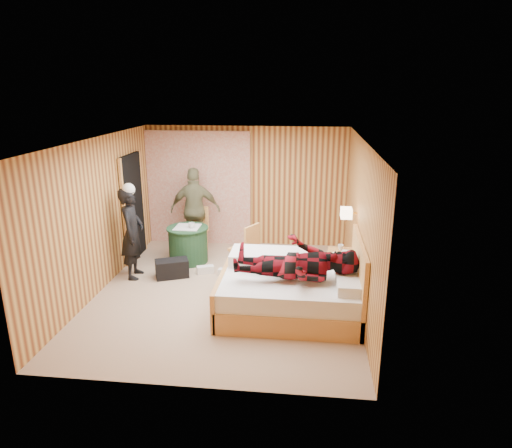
# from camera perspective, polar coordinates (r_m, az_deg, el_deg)

# --- Properties ---
(floor) EXTENTS (4.20, 5.00, 0.01)m
(floor) POSITION_cam_1_polar(r_m,az_deg,el_deg) (7.67, -3.70, -8.48)
(floor) COLOR tan
(floor) RESTS_ON ground
(ceiling) EXTENTS (4.20, 5.00, 0.01)m
(ceiling) POSITION_cam_1_polar(r_m,az_deg,el_deg) (6.97, -4.09, 10.42)
(ceiling) COLOR silver
(ceiling) RESTS_ON wall_back
(wall_back) EXTENTS (4.20, 0.02, 2.50)m
(wall_back) POSITION_cam_1_polar(r_m,az_deg,el_deg) (9.61, -1.25, 4.72)
(wall_back) COLOR tan
(wall_back) RESTS_ON floor
(wall_left) EXTENTS (0.02, 5.00, 2.50)m
(wall_left) POSITION_cam_1_polar(r_m,az_deg,el_deg) (7.86, -19.13, 0.97)
(wall_left) COLOR tan
(wall_left) RESTS_ON floor
(wall_right) EXTENTS (0.02, 5.00, 2.50)m
(wall_right) POSITION_cam_1_polar(r_m,az_deg,el_deg) (7.16, 12.90, -0.03)
(wall_right) COLOR tan
(wall_right) RESTS_ON floor
(curtain) EXTENTS (2.20, 0.08, 2.40)m
(curtain) POSITION_cam_1_polar(r_m,az_deg,el_deg) (9.74, -7.16, 4.45)
(curtain) COLOR beige
(curtain) RESTS_ON floor
(doorway) EXTENTS (0.06, 0.90, 2.05)m
(doorway) POSITION_cam_1_polar(r_m,az_deg,el_deg) (9.14, -15.10, 2.03)
(doorway) COLOR black
(doorway) RESTS_ON floor
(wall_lamp) EXTENTS (0.26, 0.24, 0.16)m
(wall_lamp) POSITION_cam_1_polar(r_m,az_deg,el_deg) (7.56, 11.24, 1.37)
(wall_lamp) COLOR gold
(wall_lamp) RESTS_ON wall_right
(bed) EXTENTS (2.13, 1.68, 1.16)m
(bed) POSITION_cam_1_polar(r_m,az_deg,el_deg) (6.97, 4.72, -8.19)
(bed) COLOR #EBB160
(bed) RESTS_ON floor
(nightstand) EXTENTS (0.44, 0.59, 0.57)m
(nightstand) POSITION_cam_1_polar(r_m,az_deg,el_deg) (7.98, 10.46, -5.36)
(nightstand) COLOR #EBB160
(nightstand) RESTS_ON floor
(round_table) EXTENTS (0.79, 0.79, 0.70)m
(round_table) POSITION_cam_1_polar(r_m,az_deg,el_deg) (8.89, -8.48, -2.50)
(round_table) COLOR #224929
(round_table) RESTS_ON floor
(chair_far) EXTENTS (0.53, 0.53, 0.93)m
(chair_far) POSITION_cam_1_polar(r_m,az_deg,el_deg) (9.40, -7.40, -0.18)
(chair_far) COLOR #EBB160
(chair_far) RESTS_ON floor
(chair_near) EXTENTS (0.57, 0.57, 0.93)m
(chair_near) POSITION_cam_1_polar(r_m,az_deg,el_deg) (8.19, -1.10, -2.65)
(chair_near) COLOR #EBB160
(chair_near) RESTS_ON floor
(duffel_bag) EXTENTS (0.64, 0.50, 0.32)m
(duffel_bag) POSITION_cam_1_polar(r_m,az_deg,el_deg) (8.29, -10.46, -5.49)
(duffel_bag) COLOR black
(duffel_bag) RESTS_ON floor
(sneaker_left) EXTENTS (0.30, 0.17, 0.13)m
(sneaker_left) POSITION_cam_1_polar(r_m,az_deg,el_deg) (8.25, -3.76, -6.08)
(sneaker_left) COLOR silver
(sneaker_left) RESTS_ON floor
(sneaker_right) EXTENTS (0.33, 0.23, 0.14)m
(sneaker_right) POSITION_cam_1_polar(r_m,az_deg,el_deg) (8.40, -6.34, -5.68)
(sneaker_right) COLOR silver
(sneaker_right) RESTS_ON floor
(woman_standing) EXTENTS (0.44, 0.63, 1.62)m
(woman_standing) POSITION_cam_1_polar(r_m,az_deg,el_deg) (8.25, -15.22, -1.13)
(woman_standing) COLOR black
(woman_standing) RESTS_ON floor
(man_at_table) EXTENTS (1.04, 0.51, 1.72)m
(man_at_table) POSITION_cam_1_polar(r_m,az_deg,el_deg) (9.35, -7.59, 1.78)
(man_at_table) COLOR #6A6947
(man_at_table) RESTS_ON floor
(man_on_bed) EXTENTS (0.86, 0.67, 1.77)m
(man_on_bed) POSITION_cam_1_polar(r_m,az_deg,el_deg) (6.49, 5.07, -3.67)
(man_on_bed) COLOR maroon
(man_on_bed) RESTS_ON bed
(book_lower) EXTENTS (0.21, 0.26, 0.02)m
(book_lower) POSITION_cam_1_polar(r_m,az_deg,el_deg) (7.83, 10.59, -3.56)
(book_lower) COLOR silver
(book_lower) RESTS_ON nightstand
(book_upper) EXTENTS (0.22, 0.26, 0.02)m
(book_upper) POSITION_cam_1_polar(r_m,az_deg,el_deg) (7.82, 10.60, -3.43)
(book_upper) COLOR silver
(book_upper) RESTS_ON nightstand
(cup_nightstand) EXTENTS (0.12, 0.12, 0.09)m
(cup_nightstand) POSITION_cam_1_polar(r_m,az_deg,el_deg) (7.99, 10.52, -2.87)
(cup_nightstand) COLOR silver
(cup_nightstand) RESTS_ON nightstand
(cup_table) EXTENTS (0.15, 0.15, 0.10)m
(cup_table) POSITION_cam_1_polar(r_m,az_deg,el_deg) (8.69, -8.04, -0.17)
(cup_table) COLOR silver
(cup_table) RESTS_ON round_table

